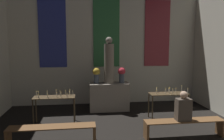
{
  "coord_description": "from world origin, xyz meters",
  "views": [
    {
      "loc": [
        -0.85,
        2.78,
        2.37
      ],
      "look_at": [
        0.0,
        9.4,
        1.52
      ],
      "focal_mm": 35.0,
      "sensor_mm": 36.0,
      "label": 1
    }
  ],
  "objects_px": {
    "person_seated": "(183,108)",
    "flower_vase_right": "(122,74)",
    "pew_back_left": "(52,131)",
    "pew_back_right": "(184,125)",
    "flower_vase_left": "(96,74)",
    "candle_rack_left": "(54,100)",
    "candle_rack_right": "(169,97)",
    "statue": "(109,62)",
    "altar": "(109,96)"
  },
  "relations": [
    {
      "from": "flower_vase_right",
      "to": "candle_rack_left",
      "type": "bearing_deg",
      "value": -152.92
    },
    {
      "from": "statue",
      "to": "flower_vase_left",
      "type": "height_order",
      "value": "statue"
    },
    {
      "from": "candle_rack_left",
      "to": "person_seated",
      "type": "distance_m",
      "value": 3.56
    },
    {
      "from": "pew_back_right",
      "to": "person_seated",
      "type": "bearing_deg",
      "value": -180.0
    },
    {
      "from": "candle_rack_left",
      "to": "person_seated",
      "type": "relative_size",
      "value": 1.61
    },
    {
      "from": "candle_rack_left",
      "to": "candle_rack_right",
      "type": "relative_size",
      "value": 1.0
    },
    {
      "from": "pew_back_left",
      "to": "pew_back_right",
      "type": "distance_m",
      "value": 3.22
    },
    {
      "from": "statue",
      "to": "candle_rack_left",
      "type": "xyz_separation_m",
      "value": [
        -1.72,
        -1.11,
        -1.01
      ]
    },
    {
      "from": "flower_vase_left",
      "to": "flower_vase_right",
      "type": "bearing_deg",
      "value": 0.0
    },
    {
      "from": "flower_vase_right",
      "to": "pew_back_left",
      "type": "height_order",
      "value": "flower_vase_right"
    },
    {
      "from": "statue",
      "to": "pew_back_right",
      "type": "xyz_separation_m",
      "value": [
        1.61,
        -2.46,
        -1.38
      ]
    },
    {
      "from": "pew_back_left",
      "to": "pew_back_right",
      "type": "height_order",
      "value": "same"
    },
    {
      "from": "altar",
      "to": "pew_back_left",
      "type": "xyz_separation_m",
      "value": [
        -1.61,
        -2.46,
        -0.16
      ]
    },
    {
      "from": "statue",
      "to": "pew_back_left",
      "type": "relative_size",
      "value": 0.79
    },
    {
      "from": "flower_vase_right",
      "to": "candle_rack_right",
      "type": "distance_m",
      "value": 1.8
    },
    {
      "from": "candle_rack_right",
      "to": "pew_back_left",
      "type": "height_order",
      "value": "candle_rack_right"
    },
    {
      "from": "candle_rack_left",
      "to": "person_seated",
      "type": "xyz_separation_m",
      "value": [
        3.29,
        -1.36,
        0.07
      ]
    },
    {
      "from": "flower_vase_right",
      "to": "candle_rack_right",
      "type": "xyz_separation_m",
      "value": [
        1.29,
        -1.1,
        -0.59
      ]
    },
    {
      "from": "flower_vase_left",
      "to": "flower_vase_right",
      "type": "height_order",
      "value": "same"
    },
    {
      "from": "flower_vase_right",
      "to": "person_seated",
      "type": "xyz_separation_m",
      "value": [
        1.13,
        -2.46,
        -0.52
      ]
    },
    {
      "from": "flower_vase_right",
      "to": "pew_back_right",
      "type": "distance_m",
      "value": 2.89
    },
    {
      "from": "candle_rack_right",
      "to": "person_seated",
      "type": "height_order",
      "value": "person_seated"
    },
    {
      "from": "altar",
      "to": "flower_vase_right",
      "type": "bearing_deg",
      "value": 0.0
    },
    {
      "from": "statue",
      "to": "flower_vase_left",
      "type": "relative_size",
      "value": 2.93
    },
    {
      "from": "pew_back_right",
      "to": "altar",
      "type": "bearing_deg",
      "value": 123.2
    },
    {
      "from": "flower_vase_left",
      "to": "candle_rack_right",
      "type": "height_order",
      "value": "flower_vase_left"
    },
    {
      "from": "person_seated",
      "to": "candle_rack_left",
      "type": "bearing_deg",
      "value": 157.6
    },
    {
      "from": "altar",
      "to": "pew_back_left",
      "type": "bearing_deg",
      "value": -123.2
    },
    {
      "from": "statue",
      "to": "candle_rack_left",
      "type": "bearing_deg",
      "value": -147.3
    },
    {
      "from": "statue",
      "to": "candle_rack_left",
      "type": "distance_m",
      "value": 2.28
    },
    {
      "from": "pew_back_left",
      "to": "flower_vase_left",
      "type": "bearing_deg",
      "value": 64.58
    },
    {
      "from": "pew_back_right",
      "to": "pew_back_left",
      "type": "bearing_deg",
      "value": 180.0
    },
    {
      "from": "person_seated",
      "to": "statue",
      "type": "bearing_deg",
      "value": 122.48
    },
    {
      "from": "pew_back_right",
      "to": "flower_vase_left",
      "type": "bearing_deg",
      "value": 129.81
    },
    {
      "from": "flower_vase_left",
      "to": "person_seated",
      "type": "height_order",
      "value": "flower_vase_left"
    },
    {
      "from": "statue",
      "to": "candle_rack_left",
      "type": "height_order",
      "value": "statue"
    },
    {
      "from": "statue",
      "to": "candle_rack_right",
      "type": "bearing_deg",
      "value": -32.59
    },
    {
      "from": "candle_rack_right",
      "to": "pew_back_left",
      "type": "distance_m",
      "value": 3.62
    },
    {
      "from": "altar",
      "to": "pew_back_right",
      "type": "height_order",
      "value": "altar"
    },
    {
      "from": "flower_vase_right",
      "to": "pew_back_right",
      "type": "xyz_separation_m",
      "value": [
        1.17,
        -2.46,
        -0.96
      ]
    },
    {
      "from": "pew_back_left",
      "to": "person_seated",
      "type": "xyz_separation_m",
      "value": [
        3.18,
        -0.0,
        0.44
      ]
    },
    {
      "from": "person_seated",
      "to": "flower_vase_right",
      "type": "bearing_deg",
      "value": 114.58
    },
    {
      "from": "statue",
      "to": "person_seated",
      "type": "height_order",
      "value": "statue"
    },
    {
      "from": "altar",
      "to": "person_seated",
      "type": "xyz_separation_m",
      "value": [
        1.57,
        -2.46,
        0.28
      ]
    },
    {
      "from": "candle_rack_left",
      "to": "flower_vase_right",
      "type": "bearing_deg",
      "value": 27.08
    },
    {
      "from": "candle_rack_right",
      "to": "pew_back_right",
      "type": "bearing_deg",
      "value": -94.98
    },
    {
      "from": "pew_back_right",
      "to": "person_seated",
      "type": "distance_m",
      "value": 0.44
    },
    {
      "from": "flower_vase_right",
      "to": "pew_back_left",
      "type": "bearing_deg",
      "value": -129.81
    },
    {
      "from": "statue",
      "to": "altar",
      "type": "bearing_deg",
      "value": 0.0
    },
    {
      "from": "flower_vase_left",
      "to": "flower_vase_right",
      "type": "xyz_separation_m",
      "value": [
        0.88,
        0.0,
        0.0
      ]
    }
  ]
}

